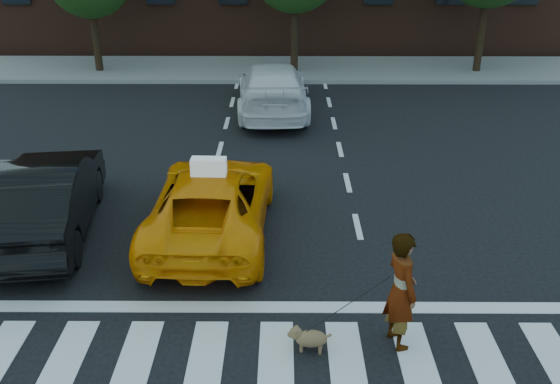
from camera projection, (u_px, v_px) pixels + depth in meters
name	position (u px, v px, depth m)	size (l,w,h in m)	color
ground	(276.00, 375.00, 8.59)	(120.00, 120.00, 0.00)	black
crosswalk	(276.00, 375.00, 8.59)	(13.00, 2.40, 0.01)	silver
stop_line	(277.00, 307.00, 10.04)	(12.00, 0.30, 0.01)	silver
sidewalk_far	(281.00, 69.00, 24.46)	(30.00, 4.00, 0.15)	slate
taxi	(212.00, 202.00, 12.09)	(2.21, 4.79, 1.33)	orange
black_sedan	(45.00, 196.00, 12.06)	(1.64, 4.71, 1.55)	black
white_suv	(273.00, 88.00, 19.31)	(2.13, 5.24, 1.52)	silver
woman	(401.00, 290.00, 8.86)	(0.67, 0.44, 1.83)	#999999
dog	(308.00, 338.00, 9.00)	(0.65, 0.32, 0.37)	#92704A
taxi_sign	(209.00, 167.00, 11.56)	(0.65, 0.28, 0.32)	white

